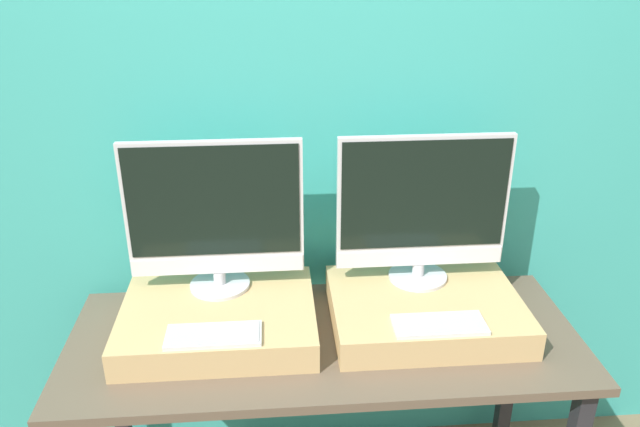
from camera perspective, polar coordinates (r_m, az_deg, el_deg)
The scene contains 8 objects.
wall_back at distance 2.11m, azimuth -0.48°, elevation 7.31°, with size 8.00×0.04×2.60m.
workbench at distance 2.06m, azimuth 0.40°, elevation -13.09°, with size 1.61×0.64×0.75m.
wooden_riser_left at distance 2.02m, azimuth -9.24°, elevation -9.51°, with size 0.60×0.46×0.10m.
monitor_left at distance 1.98m, azimuth -9.60°, elevation -0.13°, with size 0.56×0.20×0.50m.
keyboard_left at distance 1.86m, azimuth -9.69°, elevation -10.88°, with size 0.28×0.12×0.01m.
wooden_riser_right at distance 2.07m, azimuth 9.58°, elevation -8.66°, with size 0.60×0.46×0.10m.
monitor_right at distance 2.03m, azimuth 9.38°, elevation 0.50°, with size 0.56×0.20×0.50m.
keyboard_right at distance 1.91m, azimuth 10.84°, elevation -9.91°, with size 0.28×0.12×0.01m.
Camera 1 is at (-0.15, -1.31, 1.92)m, focal length 35.00 mm.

